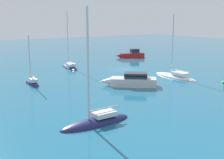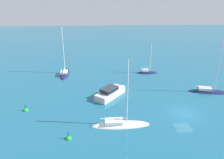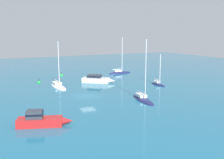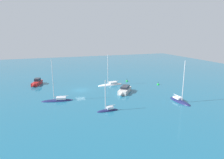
{
  "view_description": "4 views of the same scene",
  "coord_description": "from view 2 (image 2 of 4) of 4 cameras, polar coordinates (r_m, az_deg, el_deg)",
  "views": [
    {
      "loc": [
        -40.73,
        29.3,
        9.01
      ],
      "look_at": [
        -11.17,
        9.79,
        1.35
      ],
      "focal_mm": 46.35,
      "sensor_mm": 36.0,
      "label": 1
    },
    {
      "loc": [
        -12.39,
        -29.39,
        17.94
      ],
      "look_at": [
        -10.59,
        7.62,
        2.6
      ],
      "focal_mm": 37.06,
      "sensor_mm": 36.0,
      "label": 2
    },
    {
      "loc": [
        41.92,
        -16.32,
        11.03
      ],
      "look_at": [
        -6.71,
        8.18,
        1.23
      ],
      "focal_mm": 41.57,
      "sensor_mm": 36.0,
      "label": 3
    },
    {
      "loc": [
        10.07,
        54.69,
        16.05
      ],
      "look_at": [
        -8.94,
        1.59,
        2.77
      ],
      "focal_mm": 32.45,
      "sensor_mm": 36.0,
      "label": 4
    }
  ],
  "objects": [
    {
      "name": "launch",
      "position": [
        39.76,
        -0.23,
        -3.1
      ],
      "size": [
        5.98,
        6.87,
        1.81
      ],
      "rotation": [
        0.0,
        0.0,
        0.89
      ],
      "color": "silver",
      "rests_on": "ground"
    },
    {
      "name": "sloop",
      "position": [
        32.23,
        2.04,
        -11.05
      ],
      "size": [
        8.06,
        2.26,
        9.91
      ],
      "rotation": [
        0.0,
        0.0,
        0.04
      ],
      "color": "white",
      "rests_on": "ground"
    },
    {
      "name": "ground_plane",
      "position": [
        36.6,
        17.58,
        -8.03
      ],
      "size": [
        160.0,
        160.0,
        0.0
      ],
      "primitive_type": "plane",
      "color": "#1E607F"
    },
    {
      "name": "channel_buoy",
      "position": [
        30.36,
        -10.65,
        -14.17
      ],
      "size": [
        0.78,
        0.78,
        1.42
      ],
      "color": "green",
      "rests_on": "ground"
    },
    {
      "name": "sloop_1",
      "position": [
        50.7,
        -11.58,
        1.5
      ],
      "size": [
        2.11,
        6.84,
        10.41
      ],
      "rotation": [
        0.0,
        0.0,
        1.6
      ],
      "color": "#191E4C",
      "rests_on": "ground"
    },
    {
      "name": "mooring_buoy",
      "position": [
        38.05,
        -20.48,
        -7.2
      ],
      "size": [
        0.81,
        0.81,
        1.34
      ],
      "color": "green",
      "rests_on": "ground"
    },
    {
      "name": "yacht",
      "position": [
        50.81,
        8.71,
        1.78
      ],
      "size": [
        4.59,
        1.23,
        7.03
      ],
      "rotation": [
        0.0,
        0.0,
        6.28
      ],
      "color": "#191E4C",
      "rests_on": "ground"
    },
    {
      "name": "sloop_2",
      "position": [
        44.94,
        22.82,
        -2.69
      ],
      "size": [
        7.64,
        3.02,
        10.45
      ],
      "rotation": [
        0.0,
        0.0,
        6.11
      ],
      "color": "#191E4C",
      "rests_on": "ground"
    }
  ]
}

